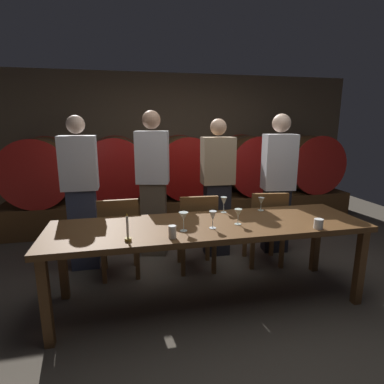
{
  "coord_description": "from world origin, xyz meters",
  "views": [
    {
      "loc": [
        -0.96,
        -2.61,
        1.63
      ],
      "look_at": [
        -0.32,
        0.33,
        0.94
      ],
      "focal_mm": 28.87,
      "sensor_mm": 36.0,
      "label": 1
    }
  ],
  "objects_px": {
    "guest_center_left": "(153,183)",
    "wine_glass_far_left": "(184,217)",
    "wine_glass_right": "(238,213)",
    "cup_left": "(172,232)",
    "wine_barrel_far_right": "(305,163)",
    "dining_table": "(209,231)",
    "wine_barrel_right": "(249,164)",
    "chair_right": "(266,225)",
    "wine_barrel_far_left": "(41,171)",
    "wine_barrel_center": "(184,166)",
    "wine_glass_center": "(224,202)",
    "guest_center_right": "(217,188)",
    "wine_barrel_left": "(116,169)",
    "cup_right": "(319,224)",
    "chair_center": "(197,229)",
    "wine_glass_far_right": "(261,201)",
    "wine_glass_left": "(213,216)",
    "guest_far_right": "(278,183)",
    "candle_center": "(128,233)",
    "guest_far_left": "(81,193)",
    "chair_left": "(119,234)"
  },
  "relations": [
    {
      "from": "cup_left",
      "to": "cup_right",
      "type": "height_order",
      "value": "cup_left"
    },
    {
      "from": "guest_center_left",
      "to": "cup_right",
      "type": "relative_size",
      "value": 21.12
    },
    {
      "from": "wine_barrel_left",
      "to": "chair_center",
      "type": "distance_m",
      "value": 2.03
    },
    {
      "from": "wine_barrel_left",
      "to": "wine_glass_left",
      "type": "relative_size",
      "value": 6.49
    },
    {
      "from": "wine_glass_left",
      "to": "wine_glass_far_right",
      "type": "bearing_deg",
      "value": 33.44
    },
    {
      "from": "guest_far_right",
      "to": "wine_glass_right",
      "type": "bearing_deg",
      "value": 56.56
    },
    {
      "from": "guest_far_left",
      "to": "guest_center_right",
      "type": "xyz_separation_m",
      "value": [
        1.57,
        0.03,
        -0.02
      ]
    },
    {
      "from": "guest_center_right",
      "to": "cup_right",
      "type": "distance_m",
      "value": 1.41
    },
    {
      "from": "guest_center_right",
      "to": "wine_glass_far_right",
      "type": "bearing_deg",
      "value": 110.43
    },
    {
      "from": "wine_barrel_far_left",
      "to": "wine_barrel_right",
      "type": "distance_m",
      "value": 3.28
    },
    {
      "from": "wine_barrel_right",
      "to": "chair_right",
      "type": "height_order",
      "value": "wine_barrel_right"
    },
    {
      "from": "wine_glass_far_right",
      "to": "cup_left",
      "type": "distance_m",
      "value": 1.14
    },
    {
      "from": "chair_center",
      "to": "wine_glass_right",
      "type": "xyz_separation_m",
      "value": [
        0.21,
        -0.67,
        0.36
      ]
    },
    {
      "from": "wine_barrel_left",
      "to": "guest_far_right",
      "type": "distance_m",
      "value": 2.45
    },
    {
      "from": "wine_barrel_center",
      "to": "wine_glass_center",
      "type": "height_order",
      "value": "wine_barrel_center"
    },
    {
      "from": "chair_left",
      "to": "candle_center",
      "type": "xyz_separation_m",
      "value": [
        0.09,
        -0.91,
        0.33
      ]
    },
    {
      "from": "guest_center_left",
      "to": "wine_glass_far_left",
      "type": "relative_size",
      "value": 11.03
    },
    {
      "from": "dining_table",
      "to": "guest_center_right",
      "type": "height_order",
      "value": "guest_center_right"
    },
    {
      "from": "wine_barrel_center",
      "to": "wine_glass_far_left",
      "type": "bearing_deg",
      "value": -100.92
    },
    {
      "from": "wine_barrel_center",
      "to": "candle_center",
      "type": "xyz_separation_m",
      "value": [
        -0.94,
        -2.64,
        -0.11
      ]
    },
    {
      "from": "wine_glass_right",
      "to": "cup_left",
      "type": "xyz_separation_m",
      "value": [
        -0.61,
        -0.2,
        -0.05
      ]
    },
    {
      "from": "wine_barrel_far_right",
      "to": "dining_table",
      "type": "relative_size",
      "value": 0.35
    },
    {
      "from": "dining_table",
      "to": "chair_center",
      "type": "relative_size",
      "value": 3.17
    },
    {
      "from": "guest_center_left",
      "to": "wine_barrel_right",
      "type": "bearing_deg",
      "value": -132.26
    },
    {
      "from": "guest_far_right",
      "to": "candle_center",
      "type": "distance_m",
      "value": 2.22
    },
    {
      "from": "chair_left",
      "to": "wine_glass_far_right",
      "type": "bearing_deg",
      "value": 164.72
    },
    {
      "from": "guest_center_right",
      "to": "guest_far_right",
      "type": "distance_m",
      "value": 0.77
    },
    {
      "from": "guest_far_right",
      "to": "guest_center_right",
      "type": "bearing_deg",
      "value": 3.74
    },
    {
      "from": "guest_far_right",
      "to": "candle_center",
      "type": "xyz_separation_m",
      "value": [
        -1.85,
        -1.22,
        -0.07
      ]
    },
    {
      "from": "chair_right",
      "to": "candle_center",
      "type": "relative_size",
      "value": 3.96
    },
    {
      "from": "dining_table",
      "to": "guest_center_left",
      "type": "bearing_deg",
      "value": 108.23
    },
    {
      "from": "wine_barrel_far_right",
      "to": "wine_glass_right",
      "type": "relative_size",
      "value": 7.02
    },
    {
      "from": "wine_barrel_left",
      "to": "cup_right",
      "type": "height_order",
      "value": "wine_barrel_left"
    },
    {
      "from": "wine_glass_far_left",
      "to": "wine_glass_far_right",
      "type": "height_order",
      "value": "wine_glass_far_left"
    },
    {
      "from": "wine_barrel_far_left",
      "to": "wine_glass_far_left",
      "type": "distance_m",
      "value": 3.01
    },
    {
      "from": "wine_glass_far_right",
      "to": "wine_barrel_center",
      "type": "bearing_deg",
      "value": 100.72
    },
    {
      "from": "guest_far_right",
      "to": "wine_glass_left",
      "type": "xyz_separation_m",
      "value": [
        -1.15,
        -1.07,
        -0.03
      ]
    },
    {
      "from": "chair_right",
      "to": "guest_center_right",
      "type": "distance_m",
      "value": 0.72
    },
    {
      "from": "guest_center_left",
      "to": "cup_left",
      "type": "height_order",
      "value": "guest_center_left"
    },
    {
      "from": "wine_glass_far_left",
      "to": "wine_glass_right",
      "type": "relative_size",
      "value": 1.15
    },
    {
      "from": "guest_far_right",
      "to": "wine_glass_left",
      "type": "bearing_deg",
      "value": 51.12
    },
    {
      "from": "wine_barrel_far_left",
      "to": "wine_barrel_right",
      "type": "relative_size",
      "value": 1.0
    },
    {
      "from": "cup_right",
      "to": "cup_left",
      "type": "bearing_deg",
      "value": 177.8
    },
    {
      "from": "dining_table",
      "to": "guest_center_right",
      "type": "distance_m",
      "value": 1.09
    },
    {
      "from": "wine_barrel_center",
      "to": "guest_center_right",
      "type": "xyz_separation_m",
      "value": [
        0.15,
        -1.37,
        -0.07
      ]
    },
    {
      "from": "wine_barrel_far_right",
      "to": "wine_glass_far_left",
      "type": "relative_size",
      "value": 6.1
    },
    {
      "from": "guest_far_right",
      "to": "wine_glass_center",
      "type": "xyz_separation_m",
      "value": [
        -0.91,
        -0.64,
        -0.03
      ]
    },
    {
      "from": "wine_barrel_left",
      "to": "chair_center",
      "type": "height_order",
      "value": "wine_barrel_left"
    },
    {
      "from": "wine_barrel_far_right",
      "to": "cup_left",
      "type": "xyz_separation_m",
      "value": [
        -2.79,
        -2.65,
        -0.12
      ]
    },
    {
      "from": "wine_barrel_far_left",
      "to": "cup_right",
      "type": "bearing_deg",
      "value": -44.08
    }
  ]
}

